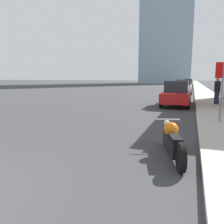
# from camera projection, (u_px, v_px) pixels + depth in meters

# --- Properties ---
(sidewalk) EXTENTS (2.25, 240.00, 0.15)m
(sidewalk) POSITION_uv_depth(u_px,v_px,m) (201.00, 88.00, 38.20)
(sidewalk) COLOR #B2ADA3
(sidewalk) RESTS_ON ground_plane
(motorcycle) EXTENTS (0.86, 2.21, 0.79)m
(motorcycle) POSITION_uv_depth(u_px,v_px,m) (172.00, 140.00, 5.13)
(motorcycle) COLOR black
(motorcycle) RESTS_ON ground_plane
(parked_car_red) EXTENTS (1.82, 4.56, 1.66)m
(parked_car_red) POSITION_uv_depth(u_px,v_px,m) (177.00, 94.00, 14.65)
(parked_car_red) COLOR red
(parked_car_red) RESTS_ON ground_plane
(parked_car_white) EXTENTS (1.94, 3.82, 1.69)m
(parked_car_white) POSITION_uv_depth(u_px,v_px,m) (183.00, 87.00, 25.37)
(parked_car_white) COLOR silver
(parked_car_white) RESTS_ON ground_plane
(parked_car_green) EXTENTS (2.11, 4.34, 1.59)m
(parked_car_green) POSITION_uv_depth(u_px,v_px,m) (186.00, 85.00, 35.35)
(parked_car_green) COLOR #1E6B33
(parked_car_green) RESTS_ON ground_plane
(parked_car_silver) EXTENTS (1.98, 3.87, 1.74)m
(parked_car_silver) POSITION_uv_depth(u_px,v_px,m) (188.00, 83.00, 45.33)
(parked_car_silver) COLOR #BCBCC1
(parked_car_silver) RESTS_ON ground_plane
(parked_car_yellow) EXTENTS (1.84, 4.47, 1.63)m
(parked_car_yellow) POSITION_uv_depth(u_px,v_px,m) (189.00, 82.00, 54.91)
(parked_car_yellow) COLOR gold
(parked_car_yellow) RESTS_ON ground_plane
(stop_sign) EXTENTS (0.57, 0.26, 2.29)m
(stop_sign) POSITION_uv_depth(u_px,v_px,m) (222.00, 82.00, 8.38)
(stop_sign) COLOR slate
(stop_sign) RESTS_ON sidewalk
(pedestrian) EXTENTS (0.36, 0.24, 1.75)m
(pedestrian) POSITION_uv_depth(u_px,v_px,m) (217.00, 90.00, 14.23)
(pedestrian) COLOR #1E2347
(pedestrian) RESTS_ON sidewalk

